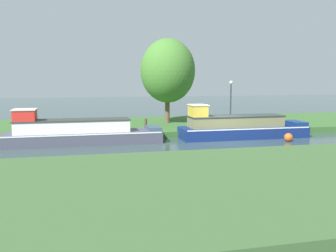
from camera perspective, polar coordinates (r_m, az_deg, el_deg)
ground_plane at (r=22.21m, az=8.99°, el=-2.44°), size 120.00×120.00×0.00m
riverbank_far at (r=28.71m, az=3.75°, el=0.22°), size 72.00×10.00×0.40m
riverbank_near at (r=14.42m, az=22.66°, el=-7.38°), size 72.00×10.00×0.40m
navy_barge at (r=23.77m, az=11.22°, el=-0.19°), size 8.29×2.06×2.19m
slate_narrowboat at (r=21.68m, az=-13.76°, el=-0.99°), size 8.94×2.02×2.09m
willow_tree_left at (r=27.85m, az=-0.04°, el=8.63°), size 4.11×4.40×6.40m
lamp_post at (r=26.19m, az=9.79°, el=4.31°), size 0.24×0.24×3.24m
mooring_post_near at (r=23.32m, az=-3.51°, el=0.13°), size 0.17×0.17×0.84m
mooring_post_far at (r=23.02m, az=-14.45°, el=-0.41°), size 0.13×0.13×0.65m
channel_buoy at (r=23.18m, az=18.33°, el=-1.69°), size 0.50×0.50×0.50m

